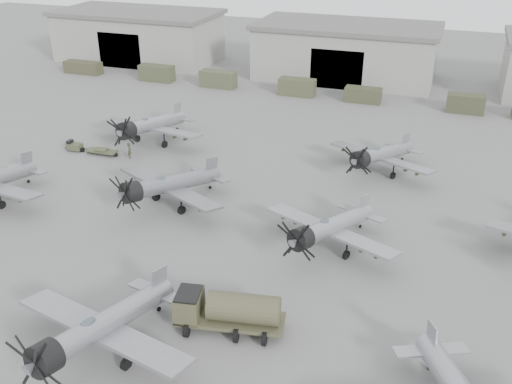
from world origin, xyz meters
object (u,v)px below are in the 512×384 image
at_px(aircraft_mid_1, 166,185).
at_px(aircraft_mid_2, 328,228).
at_px(ground_crew, 130,151).
at_px(tug_trailer, 85,148).
at_px(aircraft_far_1, 379,155).
at_px(aircraft_near_1, 97,329).
at_px(aircraft_far_0, 149,126).
at_px(fuel_tanker, 228,309).

xyz_separation_m(aircraft_mid_1, aircraft_mid_2, (15.87, -2.47, -0.13)).
distance_m(aircraft_mid_1, ground_crew, 13.10).
distance_m(tug_trailer, ground_crew, 5.84).
xyz_separation_m(aircraft_mid_1, aircraft_far_1, (17.49, 14.09, -0.16)).
height_order(aircraft_near_1, aircraft_mid_2, aircraft_near_1).
bearing_deg(aircraft_far_0, tug_trailer, -135.10).
height_order(aircraft_near_1, aircraft_mid_1, aircraft_near_1).
bearing_deg(ground_crew, tug_trailer, 67.75).
xyz_separation_m(aircraft_near_1, aircraft_far_0, (-14.61, 32.71, 0.06)).
bearing_deg(ground_crew, aircraft_far_0, -25.75).
height_order(aircraft_mid_2, ground_crew, aircraft_mid_2).
relative_size(aircraft_far_1, tug_trailer, 1.85).
distance_m(aircraft_far_1, ground_crew, 27.36).
distance_m(aircraft_mid_2, tug_trailer, 33.12).
relative_size(aircraft_mid_1, aircraft_far_1, 1.07).
bearing_deg(aircraft_far_1, tug_trailer, -146.61).
bearing_deg(aircraft_near_1, aircraft_far_0, 126.37).
bearing_deg(aircraft_far_1, ground_crew, -145.02).
distance_m(aircraft_near_1, aircraft_far_0, 35.82).
distance_m(aircraft_near_1, fuel_tanker, 8.38).
bearing_deg(aircraft_near_1, tug_trailer, 138.40).
relative_size(aircraft_far_1, fuel_tanker, 1.53).
height_order(aircraft_near_1, aircraft_far_1, aircraft_near_1).
xyz_separation_m(tug_trailer, ground_crew, (5.82, 0.16, 0.45)).
relative_size(aircraft_near_1, aircraft_far_0, 0.97).
bearing_deg(aircraft_near_1, aircraft_mid_2, 70.42).
bearing_deg(aircraft_mid_2, aircraft_mid_1, -166.47).
bearing_deg(fuel_tanker, aircraft_mid_1, 119.94).
relative_size(aircraft_mid_1, aircraft_mid_2, 1.05).
bearing_deg(aircraft_far_0, aircraft_near_1, -58.03).
relative_size(aircraft_far_0, aircraft_far_1, 1.15).
height_order(aircraft_far_1, ground_crew, aircraft_far_1).
bearing_deg(fuel_tanker, tug_trailer, 129.49).
bearing_deg(aircraft_far_1, aircraft_mid_2, -71.23).
relative_size(aircraft_mid_2, tug_trailer, 1.89).
bearing_deg(aircraft_mid_2, fuel_tanker, -86.80).
height_order(aircraft_mid_1, fuel_tanker, aircraft_mid_1).
height_order(aircraft_near_1, fuel_tanker, aircraft_near_1).
distance_m(aircraft_mid_2, aircraft_far_0, 29.69).
height_order(aircraft_mid_2, aircraft_far_0, aircraft_far_0).
height_order(aircraft_mid_1, tug_trailer, aircraft_mid_1).
bearing_deg(ground_crew, fuel_tanker, -161.20).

